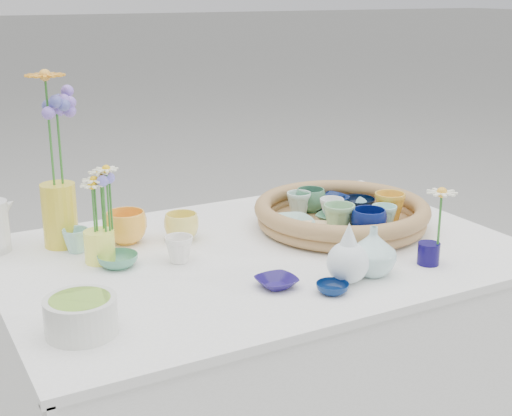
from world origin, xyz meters
name	(u,v)px	position (x,y,z in m)	size (l,w,h in m)	color
wicker_tray	(342,214)	(0.28, 0.05, 0.80)	(0.47, 0.47, 0.08)	olive
tray_ceramic_0	(323,202)	(0.31, 0.18, 0.80)	(0.13, 0.13, 0.03)	#061546
tray_ceramic_1	(358,203)	(0.39, 0.12, 0.80)	(0.10, 0.10, 0.03)	black
tray_ceramic_2	(389,207)	(0.40, -0.01, 0.82)	(0.08, 0.08, 0.08)	gold
tray_ceramic_3	(340,219)	(0.26, 0.03, 0.80)	(0.12, 0.12, 0.03)	#3F7956
tray_ceramic_4	(339,219)	(0.22, -0.02, 0.82)	(0.08, 0.08, 0.08)	#7FB680
tray_ceramic_5	(290,224)	(0.12, 0.06, 0.80)	(0.12, 0.12, 0.03)	#96C3B4
tray_ceramic_6	(299,203)	(0.21, 0.16, 0.81)	(0.07, 0.07, 0.06)	silver
tray_ceramic_7	(332,209)	(0.26, 0.07, 0.81)	(0.07, 0.07, 0.06)	white
tray_ceramic_8	(348,203)	(0.37, 0.15, 0.79)	(0.09, 0.09, 0.02)	#7DBCCC
tray_ceramic_9	(369,223)	(0.27, -0.08, 0.82)	(0.09, 0.09, 0.07)	#091659
tray_ceramic_10	(315,232)	(0.14, -0.03, 0.80)	(0.11, 0.11, 0.03)	#F2C78F
tray_ceramic_11	(384,217)	(0.34, -0.05, 0.81)	(0.07, 0.07, 0.06)	#9ADACD
tray_ceramic_12	(311,200)	(0.25, 0.17, 0.82)	(0.08, 0.08, 0.07)	#3F7856
loose_ceramic_0	(126,227)	(-0.27, 0.21, 0.81)	(0.11, 0.11, 0.08)	#FFAD37
loose_ceramic_1	(182,227)	(-0.14, 0.17, 0.80)	(0.09, 0.09, 0.07)	#F6E166
loose_ceramic_2	(118,261)	(-0.34, 0.06, 0.78)	(0.09, 0.09, 0.03)	#488C6C
loose_ceramic_3	(179,249)	(-0.21, 0.02, 0.80)	(0.07, 0.07, 0.06)	white
loose_ceramic_4	(277,282)	(-0.08, -0.22, 0.78)	(0.09, 0.09, 0.02)	#1B1159
loose_ceramic_5	(76,240)	(-0.40, 0.21, 0.79)	(0.06, 0.06, 0.06)	#8FCBBD
loose_ceramic_6	(332,288)	(0.01, -0.30, 0.78)	(0.07, 0.07, 0.02)	#081F51
fluted_bowl	(81,316)	(-0.51, -0.23, 0.80)	(0.14, 0.14, 0.07)	silver
bud_vase_paleblue	(348,252)	(0.07, -0.27, 0.84)	(0.09, 0.09, 0.14)	silver
bud_vase_seafoam	(373,251)	(0.15, -0.26, 0.82)	(0.11, 0.11, 0.11)	silver
bud_vase_cobalt	(429,254)	(0.31, -0.27, 0.79)	(0.05, 0.05, 0.05)	#0C0544
single_daisy	(440,219)	(0.32, -0.28, 0.88)	(0.08, 0.08, 0.15)	white
tall_vase_yellow	(60,215)	(-0.42, 0.27, 0.85)	(0.09, 0.09, 0.16)	gold
gerbera	(50,131)	(-0.43, 0.26, 1.06)	(0.11, 0.11, 0.29)	orange
hydrangea	(60,145)	(-0.41, 0.27, 1.02)	(0.08, 0.08, 0.27)	#5154AA
daisy_cup	(100,246)	(-0.37, 0.11, 0.80)	(0.07, 0.07, 0.08)	#FAFF56
daisy_posy	(102,196)	(-0.36, 0.11, 0.93)	(0.08, 0.08, 0.17)	white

